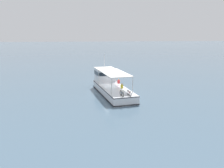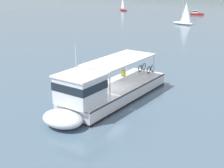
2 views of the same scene
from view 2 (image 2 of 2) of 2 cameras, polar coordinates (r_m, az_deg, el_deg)
The scene contains 5 objects.
ground_plane at distance 24.85m, azimuth -0.75°, elevation -3.06°, with size 400.00×400.00×0.00m, color slate.
ferry_main at distance 23.72m, azimuth -1.42°, elevation -1.52°, with size 5.20×13.04×5.32m.
sailboat_horizon_west at distance 70.51m, azimuth 12.85°, elevation 10.98°, with size 4.81×1.45×5.40m.
motorboat_off_stern at distance 90.89m, azimuth 15.15°, elevation 12.39°, with size 3.79×2.84×1.26m.
sailboat_mid_channel at distance 101.24m, azimuth 2.06°, elevation 13.54°, with size 4.96×3.19×5.40m.
Camera 2 is at (16.50, -16.22, 9.09)m, focal length 50.05 mm.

